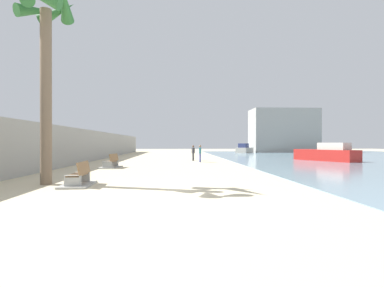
{
  "coord_description": "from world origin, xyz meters",
  "views": [
    {
      "loc": [
        0.84,
        -10.07,
        1.74
      ],
      "look_at": [
        2.18,
        15.64,
        1.65
      ],
      "focal_mm": 28.33,
      "sensor_mm": 36.0,
      "label": 1
    }
  ],
  "objects_px": {
    "boat_outer": "(244,149)",
    "boat_distant": "(327,154)",
    "palm_tree": "(45,38)",
    "bench_near": "(79,180)",
    "person_standing": "(200,152)",
    "bench_far": "(111,164)",
    "person_walking": "(193,152)"
  },
  "relations": [
    {
      "from": "person_standing",
      "to": "bench_near",
      "type": "bearing_deg",
      "value": -112.62
    },
    {
      "from": "person_walking",
      "to": "boat_distant",
      "type": "distance_m",
      "value": 12.74
    },
    {
      "from": "person_standing",
      "to": "boat_distant",
      "type": "xyz_separation_m",
      "value": [
        12.17,
        0.87,
        -0.18
      ]
    },
    {
      "from": "bench_near",
      "to": "person_standing",
      "type": "bearing_deg",
      "value": 67.38
    },
    {
      "from": "person_walking",
      "to": "person_standing",
      "type": "height_order",
      "value": "person_standing"
    },
    {
      "from": "bench_near",
      "to": "person_walking",
      "type": "xyz_separation_m",
      "value": [
        5.62,
        16.87,
        0.63
      ]
    },
    {
      "from": "palm_tree",
      "to": "person_standing",
      "type": "bearing_deg",
      "value": 61.78
    },
    {
      "from": "bench_near",
      "to": "boat_distant",
      "type": "distance_m",
      "value": 24.03
    },
    {
      "from": "palm_tree",
      "to": "bench_near",
      "type": "bearing_deg",
      "value": -17.09
    },
    {
      "from": "person_standing",
      "to": "palm_tree",
      "type": "bearing_deg",
      "value": -118.22
    },
    {
      "from": "palm_tree",
      "to": "bench_far",
      "type": "relative_size",
      "value": 3.73
    },
    {
      "from": "bench_far",
      "to": "boat_distant",
      "type": "bearing_deg",
      "value": 19.46
    },
    {
      "from": "bench_far",
      "to": "person_standing",
      "type": "height_order",
      "value": "person_standing"
    },
    {
      "from": "bench_near",
      "to": "boat_outer",
      "type": "xyz_separation_m",
      "value": [
        15.79,
        39.35,
        0.41
      ]
    },
    {
      "from": "bench_near",
      "to": "person_standing",
      "type": "distance_m",
      "value": 15.94
    },
    {
      "from": "bench_far",
      "to": "person_standing",
      "type": "xyz_separation_m",
      "value": [
        6.71,
        5.8,
        0.66
      ]
    },
    {
      "from": "bench_far",
      "to": "person_walking",
      "type": "bearing_deg",
      "value": 52.05
    },
    {
      "from": "bench_far",
      "to": "person_walking",
      "type": "distance_m",
      "value": 10.12
    },
    {
      "from": "palm_tree",
      "to": "bench_near",
      "type": "distance_m",
      "value": 6.1
    },
    {
      "from": "boat_outer",
      "to": "boat_distant",
      "type": "bearing_deg",
      "value": -83.98
    },
    {
      "from": "person_standing",
      "to": "boat_distant",
      "type": "bearing_deg",
      "value": 4.1
    },
    {
      "from": "bench_far",
      "to": "boat_distant",
      "type": "xyz_separation_m",
      "value": [
        18.88,
        6.67,
        0.48
      ]
    },
    {
      "from": "palm_tree",
      "to": "boat_distant",
      "type": "height_order",
      "value": "palm_tree"
    },
    {
      "from": "bench_far",
      "to": "palm_tree",
      "type": "bearing_deg",
      "value": -96.26
    },
    {
      "from": "boat_outer",
      "to": "palm_tree",
      "type": "bearing_deg",
      "value": -113.99
    },
    {
      "from": "person_standing",
      "to": "boat_outer",
      "type": "height_order",
      "value": "boat_outer"
    },
    {
      "from": "person_walking",
      "to": "boat_outer",
      "type": "distance_m",
      "value": 24.67
    },
    {
      "from": "bench_far",
      "to": "boat_distant",
      "type": "height_order",
      "value": "boat_distant"
    },
    {
      "from": "boat_distant",
      "to": "boat_outer",
      "type": "height_order",
      "value": "boat_distant"
    },
    {
      "from": "bench_near",
      "to": "person_standing",
      "type": "height_order",
      "value": "person_standing"
    },
    {
      "from": "bench_near",
      "to": "person_walking",
      "type": "relative_size",
      "value": 1.42
    },
    {
      "from": "bench_near",
      "to": "bench_far",
      "type": "relative_size",
      "value": 0.97
    }
  ]
}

